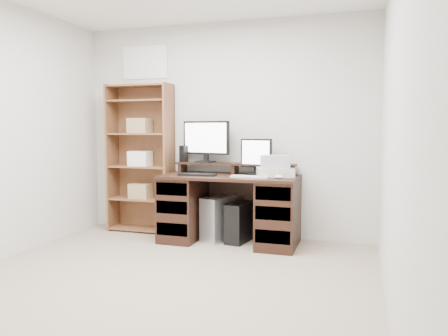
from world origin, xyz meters
The scene contains 14 objects.
room centered at (0.00, 0.00, 1.25)m, with size 3.54×4.04×2.54m.
desk centered at (0.18, 1.64, 0.39)m, with size 1.50×0.70×0.75m.
riser_shelf centered at (0.18, 1.85, 0.84)m, with size 1.40×0.22×0.12m.
monitor_wide centered at (-0.18, 1.87, 1.14)m, with size 0.60×0.20×0.48m.
monitor_small centered at (0.44, 1.80, 0.97)m, with size 0.37×0.17×0.40m.
speaker centered at (-0.47, 1.87, 0.97)m, with size 0.08×0.08×0.19m, color black.
keyboard_black centered at (-0.16, 1.51, 0.76)m, with size 0.41×0.14×0.02m, color black.
keyboard_white centered at (0.44, 1.49, 0.76)m, with size 0.40×0.12×0.02m, color silver.
mouse centered at (0.75, 1.50, 0.77)m, with size 0.09×0.06×0.04m, color white.
printer centered at (0.68, 1.67, 0.80)m, with size 0.38×0.29×0.10m, color #BCB3A4.
basket centered at (0.68, 1.67, 0.91)m, with size 0.31×0.22×0.13m, color #9CA1A7.
tower_silver centered at (0.05, 1.71, 0.25)m, with size 0.22×0.50×0.50m, color silver.
tower_black centered at (0.28, 1.71, 0.22)m, with size 0.26×0.47×0.44m.
bookshelf centered at (-1.03, 1.86, 0.92)m, with size 0.80×0.30×1.80m.
Camera 1 is at (1.55, -2.94, 1.26)m, focal length 35.00 mm.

